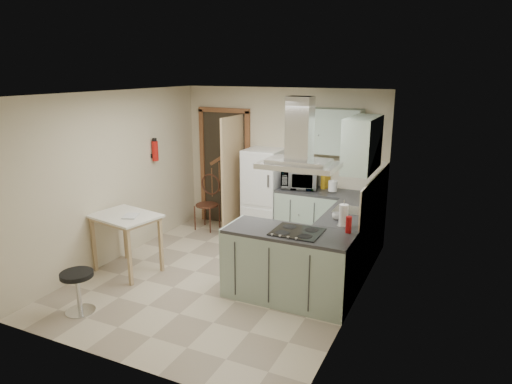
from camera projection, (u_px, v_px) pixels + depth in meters
The scene contains 28 objects.
floor at pixel (224, 277), 6.31m from camera, with size 4.20×4.20×0.00m, color #C0B095.
ceiling at pixel (220, 93), 5.66m from camera, with size 4.20×4.20×0.00m, color silver.
back_wall at pixel (282, 162), 7.82m from camera, with size 3.60×3.60×0.00m, color beige.
left_wall at pixel (115, 177), 6.72m from camera, with size 4.20×4.20×0.00m, color beige.
right_wall at pixel (358, 207), 5.25m from camera, with size 4.20×4.20×0.00m, color beige.
doorway at pixel (225, 168), 8.30m from camera, with size 1.10×0.12×2.10m, color brown.
fridge at pixel (264, 193), 7.77m from camera, with size 0.60×0.60×1.50m, color white.
counter_back at pixel (311, 216), 7.50m from camera, with size 1.08×0.60×0.90m, color #9EB2A0.
counter_right at pixel (352, 237), 6.56m from camera, with size 0.60×1.95×0.90m, color #9EB2A0.
splashback at pixel (336, 173), 7.44m from camera, with size 1.68×0.02×0.50m, color beige.
wall_cabinet_back at pixel (334, 131), 7.12m from camera, with size 0.85×0.35×0.70m, color #9EB2A0.
wall_cabinet_right at pixel (363, 144), 5.91m from camera, with size 0.35×0.90×0.70m, color #9EB2A0.
peninsula at pixel (289, 265), 5.62m from camera, with size 1.55×0.65×0.90m, color #9EB2A0.
hob at pixel (297, 232), 5.46m from camera, with size 0.58×0.50×0.01m, color black.
extractor_hood at pixel (299, 165), 5.24m from camera, with size 0.90×0.55×0.10m, color silver.
sink at pixel (351, 210), 6.29m from camera, with size 0.45×0.40×0.01m, color silver.
fire_extinguisher at pixel (155, 151), 7.42m from camera, with size 0.10×0.10×0.32m, color #B2140F.
drop_leaf_table at pixel (127, 243), 6.42m from camera, with size 0.89×0.67×0.84m, color tan.
bentwood_chair at pixel (207, 205), 8.12m from camera, with size 0.40×0.40×0.89m, color #431E16.
stool at pixel (79, 292), 5.36m from camera, with size 0.38×0.38×0.51m, color black.
microwave at pixel (300, 179), 7.43m from camera, with size 0.57×0.39×0.32m, color black.
kettle at pixel (333, 186), 7.21m from camera, with size 0.14×0.14×0.20m, color white.
cereal_box at pixel (326, 180), 7.44m from camera, with size 0.07×0.18×0.27m, color gold.
soap_bottle at pixel (368, 199), 6.53m from camera, with size 0.08×0.08×0.18m, color #AFB2BC.
paper_towel at pixel (344, 215), 5.65m from camera, with size 0.11×0.11×0.29m, color white.
cup at pixel (336, 216), 5.92m from camera, with size 0.11×0.11×0.09m, color white.
red_bottle at pixel (349, 225), 5.42m from camera, with size 0.07×0.07×0.20m, color #A20D0F.
book at pixel (124, 213), 6.22m from camera, with size 0.18×0.25×0.11m, color #97323D.
Camera 1 is at (2.86, -5.05, 2.79)m, focal length 32.00 mm.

